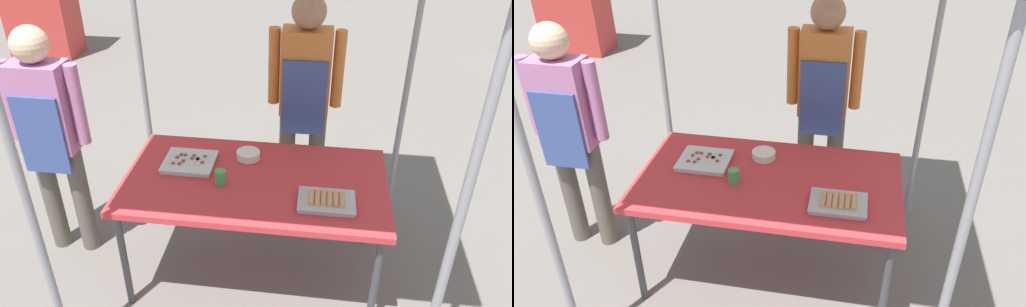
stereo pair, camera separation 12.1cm
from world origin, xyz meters
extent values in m
plane|color=#66605B|center=(0.00, 0.00, 0.00)|extent=(18.00, 18.00, 0.00)
cube|color=#C63338|center=(0.00, 0.00, 0.73)|extent=(1.60, 0.90, 0.04)
cylinder|color=#3F3F44|center=(-0.74, -0.39, 0.35)|extent=(0.04, 0.04, 0.71)
cylinder|color=#3F3F44|center=(0.74, -0.39, 0.35)|extent=(0.04, 0.04, 0.71)
cylinder|color=#3F3F44|center=(-0.74, 0.39, 0.35)|extent=(0.04, 0.04, 0.71)
cylinder|color=#3F3F44|center=(0.74, 0.39, 0.35)|extent=(0.04, 0.04, 0.71)
cylinder|color=gray|center=(-0.95, -0.80, 1.10)|extent=(0.04, 0.04, 2.21)
cylinder|color=gray|center=(0.95, -0.80, 1.10)|extent=(0.04, 0.04, 2.21)
cylinder|color=gray|center=(-0.95, 0.80, 1.10)|extent=(0.04, 0.04, 2.21)
cylinder|color=gray|center=(0.95, 0.80, 1.10)|extent=(0.04, 0.04, 2.21)
cube|color=#ADADB2|center=(0.44, -0.20, 0.76)|extent=(0.31, 0.22, 0.02)
cube|color=#ADADB2|center=(0.44, -0.20, 0.78)|extent=(0.32, 0.23, 0.01)
cylinder|color=tan|center=(0.35, -0.20, 0.79)|extent=(0.03, 0.13, 0.03)
cylinder|color=tan|center=(0.38, -0.20, 0.79)|extent=(0.03, 0.13, 0.03)
cylinder|color=tan|center=(0.42, -0.20, 0.79)|extent=(0.03, 0.13, 0.03)
cylinder|color=tan|center=(0.45, -0.20, 0.79)|extent=(0.03, 0.13, 0.03)
cylinder|color=tan|center=(0.49, -0.20, 0.79)|extent=(0.03, 0.13, 0.03)
cylinder|color=tan|center=(0.52, -0.20, 0.79)|extent=(0.03, 0.13, 0.03)
cube|color=silver|center=(-0.43, 0.10, 0.76)|extent=(0.31, 0.27, 0.02)
cube|color=silver|center=(-0.43, 0.10, 0.78)|extent=(0.32, 0.29, 0.01)
cylinder|color=tan|center=(-0.43, 0.05, 0.78)|extent=(0.26, 0.01, 0.01)
cube|color=brown|center=(-0.48, 0.05, 0.78)|extent=(0.02, 0.02, 0.02)
cube|color=brown|center=(-0.52, 0.05, 0.78)|extent=(0.02, 0.02, 0.02)
cylinder|color=tan|center=(-0.43, 0.09, 0.78)|extent=(0.26, 0.01, 0.01)
cube|color=brown|center=(-0.47, 0.09, 0.78)|extent=(0.02, 0.02, 0.02)
cube|color=brown|center=(-0.35, 0.09, 0.78)|extent=(0.02, 0.02, 0.02)
cylinder|color=tan|center=(-0.43, 0.12, 0.78)|extent=(0.26, 0.01, 0.01)
cube|color=brown|center=(-0.52, 0.12, 0.78)|extent=(0.02, 0.02, 0.02)
cube|color=brown|center=(-0.39, 0.12, 0.78)|extent=(0.02, 0.02, 0.02)
cube|color=brown|center=(-0.42, 0.12, 0.78)|extent=(0.02, 0.02, 0.02)
cube|color=brown|center=(-0.38, 0.12, 0.78)|extent=(0.02, 0.02, 0.02)
cylinder|color=tan|center=(-0.43, 0.16, 0.78)|extent=(0.26, 0.01, 0.01)
cube|color=brown|center=(-0.42, 0.16, 0.78)|extent=(0.02, 0.02, 0.02)
cube|color=brown|center=(-0.47, 0.16, 0.78)|extent=(0.02, 0.02, 0.02)
cube|color=brown|center=(-0.34, 0.16, 0.78)|extent=(0.02, 0.02, 0.02)
cube|color=brown|center=(-0.50, 0.16, 0.78)|extent=(0.02, 0.02, 0.02)
cylinder|color=silver|center=(-0.08, 0.23, 0.77)|extent=(0.15, 0.15, 0.05)
cylinder|color=#3F994C|center=(-0.20, -0.07, 0.79)|extent=(0.07, 0.07, 0.09)
cylinder|color=#595147|center=(0.14, 0.75, 0.43)|extent=(0.12, 0.12, 0.85)
cylinder|color=#595147|center=(0.36, 0.75, 0.43)|extent=(0.12, 0.12, 0.85)
cube|color=#CC7233|center=(0.25, 0.75, 1.16)|extent=(0.34, 0.20, 0.60)
cube|color=#384C8C|center=(0.25, 0.64, 1.00)|extent=(0.30, 0.02, 0.54)
cylinder|color=#CC7233|center=(0.03, 0.75, 1.19)|extent=(0.08, 0.08, 0.54)
cylinder|color=#CC7233|center=(0.47, 0.75, 1.19)|extent=(0.08, 0.08, 0.54)
sphere|color=#9E7256|center=(0.25, 0.75, 1.57)|extent=(0.23, 0.23, 0.23)
cylinder|color=#595147|center=(-1.43, 0.08, 0.41)|extent=(0.12, 0.12, 0.82)
cylinder|color=#595147|center=(-1.21, 0.08, 0.41)|extent=(0.12, 0.12, 0.82)
cube|color=#B26B9E|center=(-1.32, 0.08, 1.11)|extent=(0.34, 0.20, 0.58)
cube|color=#384C8C|center=(-1.32, -0.03, 0.96)|extent=(0.30, 0.02, 0.52)
cylinder|color=#B26B9E|center=(-1.54, 0.08, 1.14)|extent=(0.08, 0.08, 0.52)
cylinder|color=#B26B9E|center=(-1.10, 0.08, 1.14)|extent=(0.08, 0.08, 0.52)
sphere|color=#D8B293|center=(-1.32, 0.08, 1.51)|extent=(0.22, 0.22, 0.22)
camera|label=1|loc=(0.35, -2.47, 2.46)|focal=34.80mm
camera|label=2|loc=(0.47, -2.45, 2.46)|focal=34.80mm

